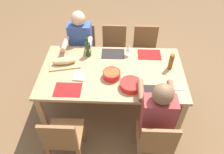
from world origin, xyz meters
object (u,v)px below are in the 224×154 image
at_px(diner_far_left, 80,43).
at_px(bread_loaf, 64,61).
at_px(chair_near_right, 156,141).
at_px(serving_bowl_greens, 131,85).
at_px(chair_far_center, 114,48).
at_px(chair_far_right, 145,49).
at_px(chair_near_left, 63,138).
at_px(beer_bottle, 171,62).
at_px(wine_glass, 128,49).
at_px(cutting_board, 65,64).
at_px(chair_far_left, 83,48).
at_px(serving_bowl_fruit, 111,74).
at_px(napkin_stack, 79,77).
at_px(wine_bottle, 88,49).
at_px(diner_near_right, 157,115).
at_px(dining_table, 112,75).

xyz_separation_m(diner_far_left, bread_loaf, (-0.12, -0.55, 0.11)).
relative_size(chair_near_right, serving_bowl_greens, 3.28).
bearing_deg(chair_far_center, chair_far_right, 0.00).
height_order(chair_near_left, beer_bottle, beer_bottle).
distance_m(chair_far_center, wine_glass, 0.66).
xyz_separation_m(chair_far_center, cutting_board, (-0.63, -0.74, 0.27)).
xyz_separation_m(chair_far_left, serving_bowl_fruit, (0.51, -0.95, 0.31)).
xyz_separation_m(chair_far_left, beer_bottle, (1.26, -0.76, 0.37)).
relative_size(beer_bottle, napkin_stack, 1.57).
relative_size(chair_far_center, chair_near_left, 1.00).
relative_size(serving_bowl_greens, cutting_board, 0.65).
bearing_deg(chair_far_center, cutting_board, -130.42).
xyz_separation_m(chair_far_left, wine_bottle, (0.17, -0.53, 0.37)).
bearing_deg(bread_loaf, chair_far_right, 32.98).
bearing_deg(serving_bowl_fruit, chair_far_right, 61.68).
height_order(chair_far_center, wine_glass, wine_glass).
height_order(chair_near_right, wine_bottle, wine_bottle).
distance_m(diner_far_left, serving_bowl_greens, 1.20).
height_order(chair_near_right, diner_near_right, diner_near_right).
height_order(serving_bowl_greens, beer_bottle, beer_bottle).
height_order(cutting_board, beer_bottle, beer_bottle).
bearing_deg(chair_near_left, bread_loaf, 97.30).
distance_m(chair_far_left, wine_bottle, 0.66).
relative_size(chair_far_center, wine_bottle, 2.93).
bearing_deg(wine_bottle, chair_near_right, -53.42).
distance_m(chair_far_right, beer_bottle, 0.88).
xyz_separation_m(dining_table, serving_bowl_greens, (0.23, -0.28, 0.12)).
height_order(chair_near_left, wine_glass, wine_glass).
bearing_deg(wine_bottle, wine_glass, 2.51).
bearing_deg(dining_table, chair_far_left, 121.32).
distance_m(dining_table, diner_far_left, 0.83).
relative_size(chair_far_center, chair_near_right, 1.00).
xyz_separation_m(serving_bowl_greens, napkin_stack, (-0.64, 0.14, -0.03)).
relative_size(chair_far_right, cutting_board, 2.12).
distance_m(chair_near_right, serving_bowl_greens, 0.69).
height_order(diner_far_left, bread_loaf, diner_far_left).
distance_m(serving_bowl_greens, cutting_board, 0.94).
distance_m(bread_loaf, wine_glass, 0.87).
bearing_deg(wine_bottle, chair_near_left, -98.38).
height_order(diner_far_left, wine_bottle, diner_far_left).
bearing_deg(diner_near_right, chair_far_center, 108.87).
xyz_separation_m(dining_table, beer_bottle, (0.75, 0.08, 0.19)).
relative_size(chair_near_right, bread_loaf, 2.66).
xyz_separation_m(dining_table, wine_glass, (0.21, 0.33, 0.19)).
bearing_deg(chair_near_left, serving_bowl_greens, 36.85).
xyz_separation_m(chair_far_right, beer_bottle, (0.24, -0.76, 0.37)).
bearing_deg(serving_bowl_fruit, bread_loaf, 161.21).
distance_m(chair_far_right, chair_near_left, 1.96).
relative_size(diner_near_right, chair_far_right, 1.41).
relative_size(chair_near_right, serving_bowl_fruit, 3.90).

